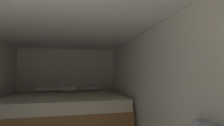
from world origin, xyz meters
TOP-DOWN VIEW (x-y plane):
  - wall_back at (0.00, 4.63)m, footprint 2.77×0.05m
  - wall_right at (1.36, 2.07)m, footprint 0.05×5.07m
  - ceiling_slab at (0.00, 2.07)m, footprint 2.77×5.07m
  - bed at (0.00, 3.63)m, footprint 2.55×1.87m

SIDE VIEW (x-z plane):
  - bed at x=0.00m, z-range -0.07..0.89m
  - wall_back at x=0.00m, z-range 0.00..2.01m
  - wall_right at x=1.36m, z-range 0.00..2.01m
  - ceiling_slab at x=0.00m, z-range 2.01..2.06m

